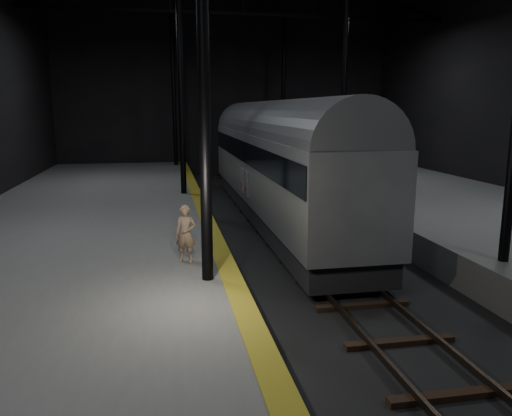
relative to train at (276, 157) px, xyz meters
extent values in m
plane|color=black|center=(0.00, -5.69, -2.82)|extent=(44.00, 44.00, 0.00)
cube|color=#565553|center=(-7.50, -5.69, -2.32)|extent=(9.00, 43.80, 1.00)
cube|color=olive|center=(-3.25, -5.69, -1.82)|extent=(0.50, 43.80, 0.01)
cube|color=#3F3328|center=(-0.72, -5.69, -2.65)|extent=(0.08, 43.00, 0.14)
cube|color=#3F3328|center=(0.72, -5.69, -2.65)|extent=(0.08, 43.00, 0.14)
cube|color=black|center=(0.00, -5.69, -2.76)|extent=(2.40, 42.00, 0.12)
cylinder|color=black|center=(-3.80, -9.69, 3.18)|extent=(0.26, 0.26, 10.00)
cylinder|color=black|center=(-3.80, 2.31, 3.18)|extent=(0.26, 0.26, 10.00)
cylinder|color=black|center=(3.80, 2.31, 3.18)|extent=(0.26, 0.26, 10.00)
cylinder|color=black|center=(-3.80, 14.31, 3.18)|extent=(0.26, 0.26, 10.00)
cylinder|color=black|center=(3.80, 14.31, 3.18)|extent=(0.26, 0.26, 10.00)
cube|color=black|center=(0.00, 8.31, 7.18)|extent=(23.60, 0.15, 0.18)
cube|color=#95989D|center=(0.00, 0.00, -0.41)|extent=(2.74, 18.92, 2.84)
cube|color=black|center=(0.00, 0.00, -2.19)|extent=(2.51, 18.54, 0.80)
cube|color=black|center=(0.00, 0.00, 0.25)|extent=(2.80, 18.64, 0.85)
cylinder|color=slate|center=(0.00, 0.00, 1.01)|extent=(2.69, 18.73, 2.69)
cube|color=black|center=(0.00, -6.62, -2.54)|extent=(1.70, 2.08, 0.33)
cube|color=black|center=(0.00, 6.62, -2.54)|extent=(1.70, 2.08, 0.33)
cube|color=silver|center=(-1.40, -0.95, -0.98)|extent=(0.04, 0.71, 0.99)
cube|color=silver|center=(-1.40, 0.19, -0.98)|extent=(0.04, 0.71, 0.99)
cylinder|color=red|center=(-1.42, -0.78, -1.21)|extent=(0.03, 0.25, 0.25)
cylinder|color=red|center=(-1.42, 0.36, -1.21)|extent=(0.03, 0.25, 0.25)
imported|color=#98785D|center=(-4.22, -8.26, -1.09)|extent=(0.62, 0.51, 1.47)
camera|label=1|loc=(-4.73, -20.60, 2.02)|focal=35.00mm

